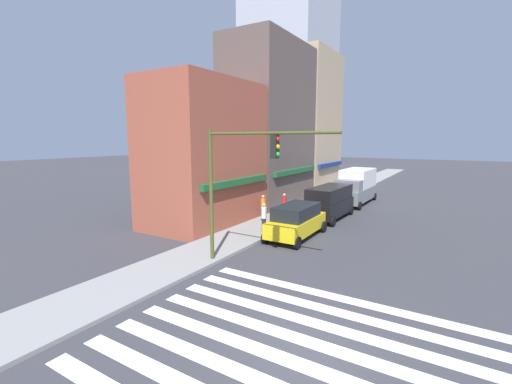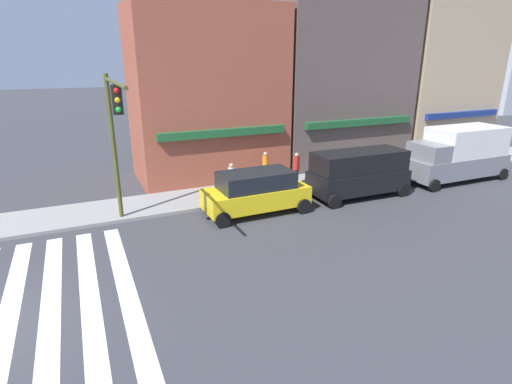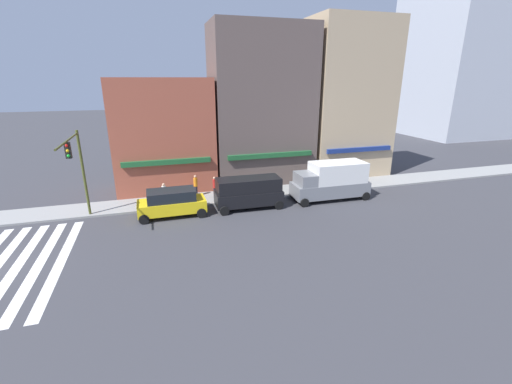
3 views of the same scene
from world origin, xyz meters
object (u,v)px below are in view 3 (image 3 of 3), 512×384
van_black (249,192)px  pedestrian_white_shirt (164,194)px  box_truck_grey (331,180)px  suv_yellow (172,202)px  pedestrian_red_jacket (215,187)px  pedestrian_orange_vest (196,185)px  traffic_signal (77,162)px

van_black → pedestrian_white_shirt: 6.39m
box_truck_grey → pedestrian_white_shirt: 13.16m
suv_yellow → van_black: size_ratio=0.94×
box_truck_grey → pedestrian_red_jacket: (-9.03, 2.58, -0.51)m
suv_yellow → pedestrian_orange_vest: suv_yellow is taller
pedestrian_red_jacket → van_black: bearing=85.2°
van_black → pedestrian_orange_vest: (-3.52, 3.48, -0.21)m
pedestrian_red_jacket → pedestrian_white_shirt: size_ratio=1.00×
traffic_signal → pedestrian_white_shirt: traffic_signal is taller
pedestrian_orange_vest → van_black: bearing=-151.6°
pedestrian_white_shirt → traffic_signal: bearing=-91.1°
pedestrian_white_shirt → van_black: bearing=53.2°
pedestrian_white_shirt → suv_yellow: bearing=-6.8°
traffic_signal → pedestrian_orange_vest: traffic_signal is taller
box_truck_grey → pedestrian_orange_vest: size_ratio=3.52×
box_truck_grey → pedestrian_white_shirt: bearing=172.3°
traffic_signal → box_truck_grey: size_ratio=0.98×
traffic_signal → suv_yellow: (5.66, -0.22, -3.25)m
pedestrian_orange_vest → pedestrian_white_shirt: same height
box_truck_grey → pedestrian_red_jacket: bearing=164.8°
pedestrian_orange_vest → pedestrian_white_shirt: (-2.56, -1.55, 0.00)m
suv_yellow → pedestrian_white_shirt: 1.98m
pedestrian_orange_vest → suv_yellow: bearing=131.5°
van_black → traffic_signal: bearing=-179.8°
suv_yellow → box_truck_grey: bearing=-0.7°
traffic_signal → pedestrian_red_jacket: bearing=14.3°
traffic_signal → pedestrian_red_jacket: 10.04m
van_black → box_truck_grey: size_ratio=0.81×
suv_yellow → pedestrian_orange_vest: (2.14, 3.48, 0.04)m
traffic_signal → pedestrian_white_shirt: 6.37m
pedestrian_white_shirt → box_truck_grey: bearing=62.4°
pedestrian_white_shirt → pedestrian_red_jacket: bearing=80.0°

